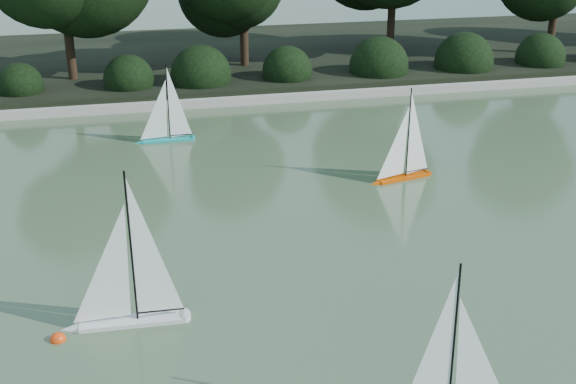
% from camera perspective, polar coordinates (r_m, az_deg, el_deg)
% --- Properties ---
extents(ground, '(80.00, 80.00, 0.00)m').
position_cam_1_polar(ground, '(7.32, 4.90, -11.73)').
color(ground, '#374B2D').
rests_on(ground, ground).
extents(pond_coping, '(40.00, 0.35, 0.18)m').
position_cam_1_polar(pond_coping, '(15.40, -5.52, 7.15)').
color(pond_coping, gray).
rests_on(pond_coping, ground).
extents(far_bank, '(40.00, 8.00, 0.30)m').
position_cam_1_polar(far_bank, '(19.25, -7.26, 10.33)').
color(far_bank, black).
rests_on(far_bank, ground).
extents(shrub_hedge, '(29.10, 1.10, 1.10)m').
position_cam_1_polar(shrub_hedge, '(16.18, -6.03, 9.19)').
color(shrub_hedge, black).
rests_on(shrub_hedge, ground).
extents(sailboat_white_a, '(1.33, 0.27, 1.82)m').
position_cam_1_polar(sailboat_white_a, '(7.61, -13.09, -8.32)').
color(sailboat_white_a, silver).
rests_on(sailboat_white_a, ground).
extents(sailboat_orange, '(1.12, 0.41, 1.54)m').
position_cam_1_polar(sailboat_orange, '(11.30, 8.82, 2.13)').
color(sailboat_orange, '#CF4300').
rests_on(sailboat_orange, ground).
extents(sailboat_teal, '(1.10, 0.19, 1.50)m').
position_cam_1_polar(sailboat_teal, '(13.17, -9.89, 4.95)').
color(sailboat_teal, teal).
rests_on(sailboat_teal, ground).
extents(race_buoy, '(0.16, 0.16, 0.16)m').
position_cam_1_polar(race_buoy, '(7.68, -17.71, -11.07)').
color(race_buoy, red).
rests_on(race_buoy, ground).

